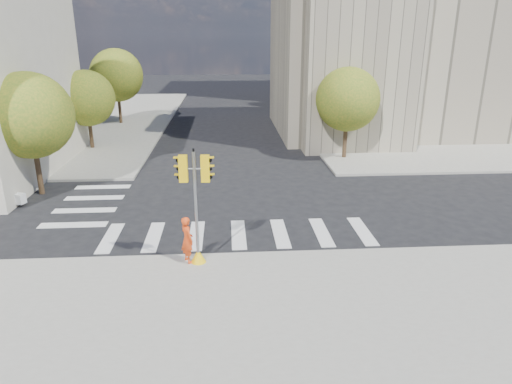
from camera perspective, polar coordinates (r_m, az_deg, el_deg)
ground at (r=21.48m, az=-2.09°, el=-3.11°), size 160.00×160.00×0.00m
sidewalk_far_right at (r=50.90m, az=20.31°, el=8.87°), size 28.00×40.00×0.15m
sidewalk_far_left at (r=50.48m, az=-26.69°, el=7.95°), size 28.00×40.00×0.15m
civic_building at (r=42.20m, az=19.55°, el=16.93°), size 26.00×16.00×19.39m
tree_lw_near at (r=26.17m, az=-26.45°, el=8.54°), size 4.40×4.40×6.41m
tree_lw_mid at (r=35.58m, az=-20.41°, el=10.92°), size 4.00×4.00×5.77m
tree_lw_far at (r=45.13m, az=-17.04°, el=13.78°), size 4.80×4.80×6.95m
tree_re_near at (r=31.20m, az=11.39°, el=11.27°), size 4.20×4.20×6.16m
tree_re_mid at (r=42.80m, az=7.26°, el=13.93°), size 4.60×4.60×6.66m
tree_re_far at (r=54.63m, az=4.84°, el=14.60°), size 4.00×4.00×5.88m
lamp_near at (r=35.11m, az=10.57°, el=13.03°), size 0.35×0.18×8.11m
lamp_far at (r=48.76m, az=6.52°, el=14.85°), size 0.35×0.18×8.11m
traffic_signal at (r=16.45m, az=-7.45°, el=-3.05°), size 1.07×0.56×4.30m
photographer at (r=16.91m, az=-8.59°, el=-5.89°), size 0.68×0.77×1.77m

